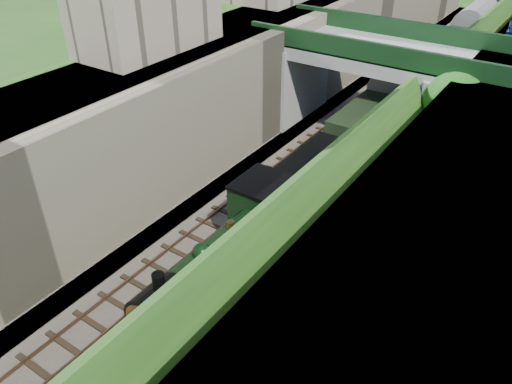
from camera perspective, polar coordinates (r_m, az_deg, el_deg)
trackbed at (r=31.96m, az=9.64°, el=3.82°), size 10.00×90.00×0.20m
retaining_wall at (r=32.85m, az=1.40°, el=11.70°), size 1.00×90.00×7.00m
street_plateau_left at (r=34.74m, az=-3.57°, el=12.87°), size 6.00×90.00×7.00m
embankment_slope at (r=27.33m, az=17.35°, el=3.59°), size 4.39×90.00×6.36m
track_left at (r=32.63m, az=6.51°, el=5.04°), size 2.50×90.00×0.20m
track_right at (r=31.49m, az=11.63°, el=3.43°), size 2.50×90.00×0.20m
road_bridge at (r=33.42m, az=14.83°, el=12.06°), size 16.00×6.40×7.25m
building_near at (r=29.19m, az=-12.36°, el=19.57°), size 4.00×8.00×4.00m
tree at (r=29.76m, az=22.15°, el=9.28°), size 3.60×3.80×6.60m
locomotive at (r=20.89m, az=-3.09°, el=-7.59°), size 3.10×10.23×3.83m
tender at (r=26.11m, az=6.63°, el=0.76°), size 2.70×6.00×3.05m
coach_front at (r=36.45m, az=16.31°, el=10.14°), size 2.90×18.00×3.70m
coach_middle at (r=53.86m, az=23.48°, el=16.10°), size 2.90×18.00×3.70m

